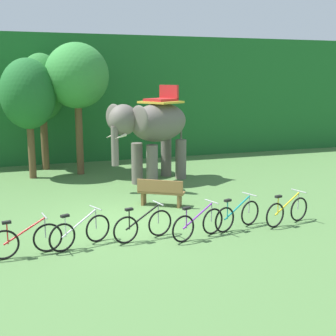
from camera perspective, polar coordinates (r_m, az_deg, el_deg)
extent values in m
plane|color=#4C753D|center=(13.03, -5.28, -6.90)|extent=(80.00, 80.00, 0.00)
cube|color=#1E6028|center=(24.89, -12.28, 8.82)|extent=(36.00, 6.00, 6.06)
cylinder|color=brown|center=(19.14, -16.92, 1.95)|extent=(0.28, 0.28, 2.17)
ellipsoid|color=#1E6028|center=(18.91, -17.34, 8.98)|extent=(2.20, 2.20, 2.81)
cylinder|color=brown|center=(20.79, -15.38, 3.01)|extent=(0.31, 0.31, 2.34)
ellipsoid|color=#28702D|center=(20.58, -15.75, 9.84)|extent=(2.01, 2.01, 2.91)
cylinder|color=brown|center=(19.40, -11.17, 3.51)|extent=(0.30, 0.30, 2.94)
ellipsoid|color=#338438|center=(19.22, -11.48, 11.42)|extent=(2.62, 2.62, 2.68)
ellipsoid|color=#665E56|center=(17.63, -1.11, 5.82)|extent=(3.20, 2.74, 1.50)
cylinder|color=#665E56|center=(16.93, -2.03, 0.27)|extent=(0.44, 0.44, 1.60)
cylinder|color=#665E56|center=(17.43, -3.95, 0.58)|extent=(0.44, 0.44, 1.60)
cylinder|color=#665E56|center=(18.31, 1.64, 1.13)|extent=(0.44, 0.44, 1.60)
cylinder|color=#665E56|center=(18.77, -0.24, 1.40)|extent=(0.44, 0.44, 1.60)
ellipsoid|color=#665E56|center=(16.12, -5.69, 6.12)|extent=(1.47, 1.44, 1.10)
ellipsoid|color=#665E56|center=(15.80, -3.69, 6.22)|extent=(0.59, 0.79, 0.96)
ellipsoid|color=#665E56|center=(16.66, -6.87, 6.44)|extent=(0.59, 0.79, 0.96)
cylinder|color=#665E56|center=(15.92, -6.76, 2.76)|extent=(0.26, 0.26, 1.40)
cone|color=beige|center=(15.75, -6.09, 3.96)|extent=(0.54, 0.40, 0.21)
cone|color=beige|center=(16.06, -7.21, 4.09)|extent=(0.54, 0.40, 0.21)
cube|color=gold|center=(17.64, -0.91, 8.37)|extent=(1.81, 1.82, 0.08)
cube|color=#B22323|center=(17.64, -0.91, 8.66)|extent=(1.41, 1.35, 0.10)
cube|color=#B22323|center=(18.01, 0.12, 9.61)|extent=(0.57, 0.81, 0.56)
cylinder|color=#665E56|center=(18.78, 1.68, 4.79)|extent=(0.08, 0.08, 0.90)
torus|color=black|center=(11.02, -20.15, -9.15)|extent=(0.71, 0.16, 0.71)
torus|color=black|center=(11.17, -15.01, -8.54)|extent=(0.71, 0.16, 0.71)
cylinder|color=red|center=(11.00, -17.77, -7.64)|extent=(0.97, 0.19, 0.54)
cylinder|color=red|center=(10.94, -19.72, -7.81)|extent=(0.03, 0.03, 0.52)
cube|color=black|center=(10.86, -19.81, -6.52)|extent=(0.21, 0.13, 0.06)
cylinder|color=#9E9EA3|center=(11.07, -15.34, -7.21)|extent=(0.03, 0.03, 0.55)
cylinder|color=#9E9EA3|center=(10.98, -15.42, -5.88)|extent=(0.11, 0.52, 0.03)
torus|color=black|center=(11.09, -13.28, -8.60)|extent=(0.67, 0.33, 0.71)
torus|color=black|center=(11.56, -8.90, -7.58)|extent=(0.67, 0.33, 0.71)
cylinder|color=silver|center=(11.22, -11.20, -6.91)|extent=(0.91, 0.42, 0.54)
cylinder|color=silver|center=(11.05, -12.89, -7.23)|extent=(0.03, 0.03, 0.52)
cube|color=black|center=(10.97, -12.95, -5.94)|extent=(0.22, 0.17, 0.06)
cylinder|color=#9E9EA3|center=(11.45, -9.15, -6.30)|extent=(0.03, 0.03, 0.55)
cylinder|color=#9E9EA3|center=(11.37, -9.20, -5.01)|extent=(0.23, 0.49, 0.03)
torus|color=black|center=(11.36, -5.37, -7.84)|extent=(0.70, 0.22, 0.71)
torus|color=black|center=(11.82, -1.03, -7.00)|extent=(0.70, 0.22, 0.71)
cylinder|color=black|center=(11.49, -3.28, -6.26)|extent=(0.95, 0.28, 0.54)
cylinder|color=black|center=(11.32, -4.94, -6.51)|extent=(0.03, 0.03, 0.52)
cube|color=black|center=(11.24, -4.96, -5.25)|extent=(0.22, 0.15, 0.06)
cylinder|color=#9E9EA3|center=(11.71, -1.24, -5.74)|extent=(0.03, 0.03, 0.55)
cylinder|color=#9E9EA3|center=(11.63, -1.25, -4.47)|extent=(0.16, 0.51, 0.03)
torus|color=black|center=(11.39, 1.95, -7.73)|extent=(0.69, 0.27, 0.71)
torus|color=black|center=(12.01, 5.69, -6.75)|extent=(0.69, 0.27, 0.71)
cylinder|color=purple|center=(11.60, 3.79, -6.08)|extent=(0.94, 0.35, 0.54)
cylinder|color=purple|center=(11.37, 2.35, -6.39)|extent=(0.03, 0.03, 0.52)
cube|color=black|center=(11.29, 2.36, -5.13)|extent=(0.22, 0.16, 0.06)
cylinder|color=#9E9EA3|center=(11.90, 5.54, -5.51)|extent=(0.03, 0.03, 0.55)
cylinder|color=#9E9EA3|center=(11.82, 5.57, -4.26)|extent=(0.19, 0.50, 0.03)
torus|color=black|center=(12.17, 7.19, -6.54)|extent=(0.69, 0.28, 0.71)
torus|color=black|center=(12.87, 10.36, -5.63)|extent=(0.69, 0.28, 0.71)
cylinder|color=teal|center=(12.42, 8.78, -5.00)|extent=(0.93, 0.36, 0.54)
cylinder|color=teal|center=(12.16, 7.56, -5.28)|extent=(0.03, 0.03, 0.52)
cube|color=black|center=(12.09, 7.59, -4.10)|extent=(0.22, 0.16, 0.06)
cylinder|color=#9E9EA3|center=(12.75, 10.26, -4.47)|extent=(0.03, 0.03, 0.55)
cylinder|color=#9E9EA3|center=(12.68, 10.30, -3.30)|extent=(0.20, 0.50, 0.03)
torus|color=black|center=(12.80, 13.43, -5.85)|extent=(0.70, 0.25, 0.71)
torus|color=black|center=(13.54, 16.28, -5.05)|extent=(0.70, 0.25, 0.71)
cylinder|color=yellow|center=(13.08, 14.88, -4.41)|extent=(0.94, 0.31, 0.54)
cylinder|color=yellow|center=(12.80, 13.79, -4.66)|extent=(0.03, 0.03, 0.52)
cube|color=black|center=(12.73, 13.84, -3.53)|extent=(0.22, 0.15, 0.06)
cylinder|color=#9E9EA3|center=(13.43, 16.21, -3.94)|extent=(0.03, 0.03, 0.55)
cylinder|color=#9E9EA3|center=(13.36, 16.28, -2.82)|extent=(0.18, 0.51, 0.03)
cube|color=brown|center=(14.50, -0.85, -3.08)|extent=(1.48, 1.15, 0.06)
cube|color=brown|center=(14.27, -1.04, -2.33)|extent=(1.30, 0.86, 0.40)
cube|color=brown|center=(14.72, -3.11, -3.78)|extent=(0.26, 0.35, 0.45)
cube|color=brown|center=(14.42, 1.46, -4.09)|extent=(0.26, 0.35, 0.45)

